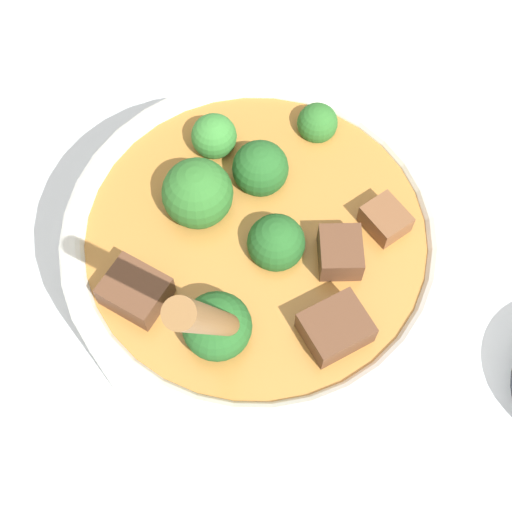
% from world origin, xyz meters
% --- Properties ---
extents(ground_plane, '(4.00, 4.00, 0.00)m').
position_xyz_m(ground_plane, '(0.00, 0.00, 0.00)').
color(ground_plane, silver).
extents(stew_bowl, '(0.24, 0.24, 0.26)m').
position_xyz_m(stew_bowl, '(-0.00, 0.00, 0.06)').
color(stew_bowl, white).
rests_on(stew_bowl, ground_plane).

